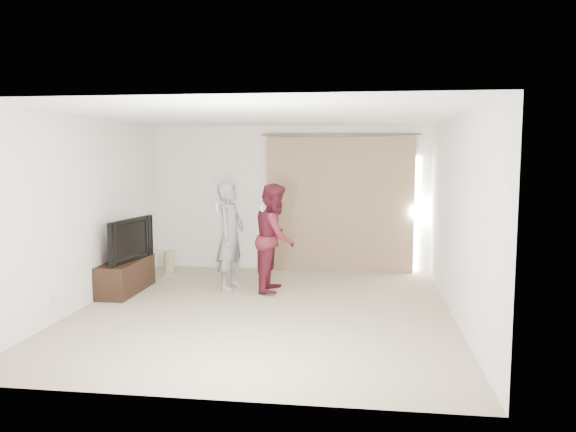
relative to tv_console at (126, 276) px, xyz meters
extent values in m
plane|color=tan|center=(2.27, -0.76, -0.24)|extent=(5.50, 5.50, 0.00)
cube|color=white|center=(2.27, 1.99, 1.06)|extent=(5.00, 0.04, 2.60)
cube|color=white|center=(-0.23, -0.76, 1.06)|extent=(0.04, 5.50, 2.60)
cube|color=silver|center=(-0.22, -0.36, 0.96)|extent=(0.02, 0.08, 0.12)
cube|color=silver|center=(-0.22, -1.66, 0.06)|extent=(0.02, 0.08, 0.12)
cube|color=white|center=(2.27, -0.76, 2.36)|extent=(5.00, 5.50, 0.01)
cube|color=#8F7C57|center=(3.17, 1.92, 0.96)|extent=(2.60, 0.10, 2.40)
cylinder|color=#6D5C4C|center=(3.17, 1.92, 2.20)|extent=(2.80, 0.03, 0.03)
cube|color=white|center=(4.53, 1.96, 0.81)|extent=(0.08, 0.04, 2.00)
cube|color=black|center=(0.00, 0.00, 0.00)|extent=(0.44, 1.27, 0.49)
imported|color=black|center=(0.00, 0.00, 0.57)|extent=(0.33, 1.14, 0.65)
cylinder|color=tan|center=(0.26, 1.19, -0.22)|extent=(0.32, 0.32, 0.05)
cylinder|color=tan|center=(0.26, 1.19, 0.00)|extent=(0.18, 0.18, 0.38)
imported|color=gray|center=(1.54, 0.41, 0.59)|extent=(0.50, 0.67, 1.68)
cube|color=silver|center=(1.36, 0.31, 1.04)|extent=(0.04, 0.04, 0.14)
cube|color=silver|center=(1.36, 0.53, 0.93)|extent=(0.05, 0.05, 0.09)
imported|color=#561724|center=(2.25, 0.39, 0.58)|extent=(0.65, 0.82, 1.66)
cube|color=silver|center=(2.07, 0.29, 1.03)|extent=(0.04, 0.04, 0.14)
cube|color=silver|center=(2.07, 0.51, 0.92)|extent=(0.05, 0.05, 0.09)
camera|label=1|loc=(3.57, -8.02, 1.88)|focal=35.00mm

